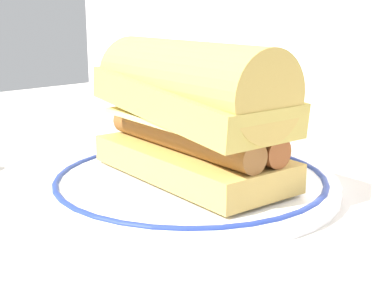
# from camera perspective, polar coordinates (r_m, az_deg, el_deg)

# --- Properties ---
(ground_plane) EXTENTS (1.50, 1.50, 0.00)m
(ground_plane) POSITION_cam_1_polar(r_m,az_deg,el_deg) (0.51, 1.93, -5.45)
(ground_plane) COLOR beige
(plate) EXTENTS (0.28, 0.28, 0.01)m
(plate) POSITION_cam_1_polar(r_m,az_deg,el_deg) (0.53, 0.00, -3.91)
(plate) COLOR white
(plate) RESTS_ON ground_plane
(sausage_sandwich) EXTENTS (0.22, 0.11, 0.13)m
(sausage_sandwich) POSITION_cam_1_polar(r_m,az_deg,el_deg) (0.51, 0.00, 3.77)
(sausage_sandwich) COLOR tan
(sausage_sandwich) RESTS_ON plate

